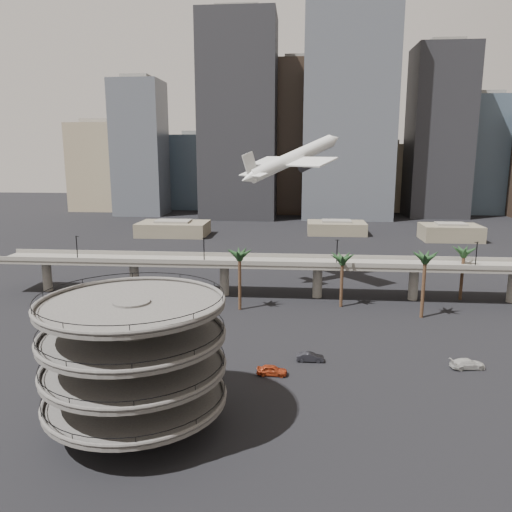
# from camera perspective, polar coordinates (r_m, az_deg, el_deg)

# --- Properties ---
(ground) EXTENTS (700.00, 700.00, 0.00)m
(ground) POSITION_cam_1_polar(r_m,az_deg,el_deg) (67.99, -1.22, -17.67)
(ground) COLOR black
(ground) RESTS_ON ground
(parking_ramp) EXTENTS (22.20, 22.20, 17.35)m
(parking_ramp) POSITION_cam_1_polar(r_m,az_deg,el_deg) (62.83, -13.75, -10.62)
(parking_ramp) COLOR #464341
(parking_ramp) RESTS_ON ground
(overpass) EXTENTS (130.00, 9.30, 14.70)m
(overpass) POSITION_cam_1_polar(r_m,az_deg,el_deg) (117.00, 1.68, -1.13)
(overpass) COLOR slate
(overpass) RESTS_ON ground
(palm_trees) EXTENTS (54.40, 18.40, 14.00)m
(palm_trees) POSITION_cam_1_polar(r_m,az_deg,el_deg) (109.64, 12.74, -0.18)
(palm_trees) COLOR #4E3421
(palm_trees) RESTS_ON ground
(low_buildings) EXTENTS (135.00, 27.50, 6.80)m
(low_buildings) POSITION_cam_1_polar(r_m,az_deg,el_deg) (203.47, 5.07, 3.06)
(low_buildings) COLOR brown
(low_buildings) RESTS_ON ground
(skyline) EXTENTS (269.00, 86.00, 111.37)m
(skyline) POSITION_cam_1_polar(r_m,az_deg,el_deg) (276.20, 6.98, 13.16)
(skyline) COLOR #88735E
(skyline) RESTS_ON ground
(airborne_jet) EXTENTS (26.27, 25.26, 13.47)m
(airborne_jet) POSITION_cam_1_polar(r_m,az_deg,el_deg) (126.27, 4.21, 11.03)
(airborne_jet) COLOR silver
(airborne_jet) RESTS_ON ground
(car_a) EXTENTS (4.73, 2.05, 1.59)m
(car_a) POSITION_cam_1_polar(r_m,az_deg,el_deg) (78.16, 1.83, -12.91)
(car_a) COLOR #A13517
(car_a) RESTS_ON ground
(car_b) EXTENTS (4.48, 1.61, 1.47)m
(car_b) POSITION_cam_1_polar(r_m,az_deg,el_deg) (83.31, 6.21, -11.41)
(car_b) COLOR black
(car_b) RESTS_ON ground
(car_c) EXTENTS (5.71, 3.12, 1.57)m
(car_c) POSITION_cam_1_polar(r_m,az_deg,el_deg) (86.95, 23.03, -11.27)
(car_c) COLOR #BCBBB7
(car_c) RESTS_ON ground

